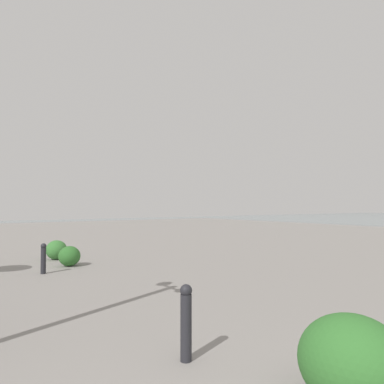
{
  "coord_description": "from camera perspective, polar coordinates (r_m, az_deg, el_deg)",
  "views": [
    {
      "loc": [
        -0.3,
        1.4,
        1.64
      ],
      "look_at": [
        9.54,
        -5.47,
        2.07
      ],
      "focal_mm": 33.71,
      "sensor_mm": 36.0,
      "label": 1
    }
  ],
  "objects": [
    {
      "name": "bollard_mid",
      "position": [
        9.42,
        -22.45,
        -9.6
      ],
      "size": [
        0.13,
        0.13,
        0.72
      ],
      "color": "#232328",
      "rests_on": "ground"
    },
    {
      "name": "bollard_near",
      "position": [
        4.03,
        -0.95,
        -19.71
      ],
      "size": [
        0.13,
        0.13,
        0.8
      ],
      "color": "#232328",
      "rests_on": "ground"
    },
    {
      "name": "shrub_low",
      "position": [
        10.36,
        -18.82,
        -9.57
      ],
      "size": [
        0.63,
        0.57,
        0.53
      ],
      "color": "#2D6628",
      "rests_on": "ground"
    },
    {
      "name": "shrub_round",
      "position": [
        11.72,
        -20.66,
        -8.56
      ],
      "size": [
        0.68,
        0.61,
        0.57
      ],
      "color": "#387533",
      "rests_on": "ground"
    },
    {
      "name": "shrub_wide",
      "position": [
        3.42,
        24.15,
        -23.46
      ],
      "size": [
        0.89,
        0.8,
        0.76
      ],
      "color": "#2D6628",
      "rests_on": "ground"
    }
  ]
}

